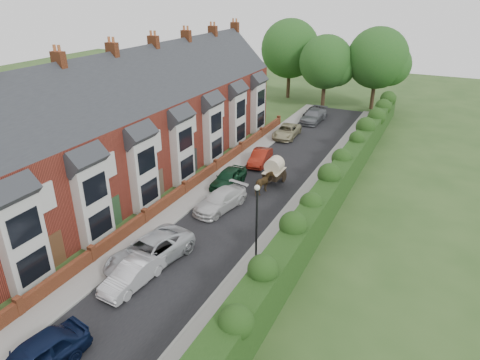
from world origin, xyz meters
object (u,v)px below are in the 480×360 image
(car_silver_b, at_px, (150,252))
(horse, at_px, (264,184))
(car_black, at_px, (313,112))
(car_navy, at_px, (35,358))
(car_beige, at_px, (287,131))
(car_grey, at_px, (314,116))
(horse_cart, at_px, (274,169))
(car_red, at_px, (260,157))
(car_white, at_px, (220,200))
(car_green, at_px, (228,178))
(car_silver_a, at_px, (133,274))
(lamppost, at_px, (257,215))

(car_silver_b, distance_m, horse, 11.65)
(car_black, bearing_deg, car_navy, -83.00)
(car_beige, relative_size, car_grey, 0.93)
(car_silver_b, bearing_deg, car_black, 100.13)
(car_grey, bearing_deg, horse_cart, -80.53)
(car_silver_b, xyz_separation_m, car_black, (-0.52, 33.60, -0.14))
(car_beige, bearing_deg, horse, -80.15)
(car_silver_b, distance_m, car_red, 16.82)
(car_black, bearing_deg, car_silver_b, -83.44)
(horse, xyz_separation_m, horse_cart, (0.00, 2.11, 0.47))
(car_black, bearing_deg, car_white, -82.05)
(car_black, distance_m, horse, 22.38)
(car_green, height_order, car_beige, car_green)
(car_silver_a, bearing_deg, car_silver_b, 104.42)
(car_green, height_order, car_grey, car_grey)
(car_green, relative_size, horse_cart, 1.33)
(car_silver_b, distance_m, horse_cart, 13.74)
(car_green, distance_m, horse_cart, 3.81)
(car_silver_a, bearing_deg, car_grey, 94.24)
(car_red, bearing_deg, car_white, -92.08)
(lamppost, bearing_deg, car_silver_a, -138.79)
(car_black, bearing_deg, car_grey, -65.93)
(lamppost, bearing_deg, car_silver_b, -155.20)
(lamppost, bearing_deg, car_white, 135.05)
(lamppost, bearing_deg, car_beige, 105.99)
(car_green, relative_size, car_grey, 0.82)
(car_beige, distance_m, horse, 13.88)
(car_silver_a, xyz_separation_m, car_green, (-1.15, 13.44, 0.04))
(lamppost, distance_m, horse, 9.72)
(car_red, bearing_deg, car_silver_a, -95.16)
(car_silver_b, distance_m, car_green, 11.47)
(car_silver_a, height_order, horse_cart, horse_cart)
(car_navy, bearing_deg, horse, 95.29)
(car_black, distance_m, horse_cart, 20.29)
(car_white, height_order, car_grey, car_grey)
(car_black, bearing_deg, car_beige, -86.01)
(car_silver_b, bearing_deg, car_white, 95.49)
(car_navy, xyz_separation_m, car_red, (-0.77, 25.24, -0.13))
(lamppost, bearing_deg, horse, 110.30)
(car_grey, relative_size, horse, 2.60)
(car_white, xyz_separation_m, horse_cart, (1.86, 5.81, 0.60))
(car_silver_b, xyz_separation_m, car_grey, (0.15, 31.60, -0.05))
(car_white, bearing_deg, car_beige, 105.11)
(car_grey, bearing_deg, car_silver_a, -87.14)
(lamppost, height_order, car_red, lamppost)
(car_navy, relative_size, car_silver_b, 0.81)
(car_beige, height_order, horse_cart, horse_cart)
(lamppost, xyz_separation_m, car_silver_a, (-5.25, -4.60, -2.62))
(lamppost, relative_size, car_red, 1.30)
(car_green, height_order, car_black, car_green)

